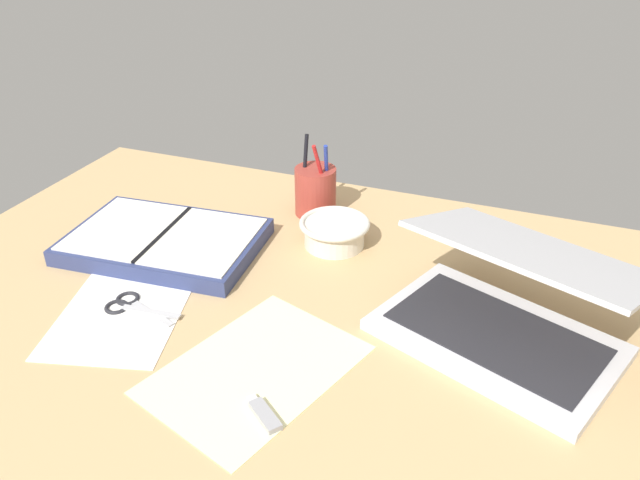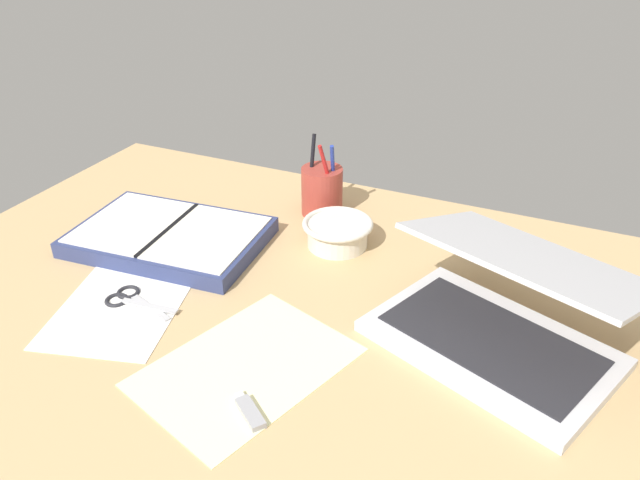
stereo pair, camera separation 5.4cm
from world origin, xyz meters
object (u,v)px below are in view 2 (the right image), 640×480
(bowl, at_px, (339,232))
(laptop, at_px, (504,314))
(planner, at_px, (169,236))
(pen_cup, at_px, (322,191))
(scissors, at_px, (129,299))

(bowl, bearing_deg, laptop, -25.87)
(bowl, xyz_separation_m, planner, (-0.30, -0.13, -0.01))
(bowl, distance_m, planner, 0.33)
(laptop, bearing_deg, bowl, 175.39)
(pen_cup, relative_size, scissors, 1.25)
(laptop, xyz_separation_m, planner, (-0.63, 0.03, -0.03))
(bowl, relative_size, scissors, 1.01)
(pen_cup, xyz_separation_m, scissors, (-0.16, -0.42, -0.05))
(laptop, xyz_separation_m, bowl, (-0.34, 0.16, -0.02))
(pen_cup, bearing_deg, planner, -131.92)
(bowl, distance_m, pen_cup, 0.14)
(laptop, distance_m, planner, 0.64)
(pen_cup, bearing_deg, scissors, -111.33)
(laptop, relative_size, pen_cup, 2.58)
(laptop, distance_m, pen_cup, 0.50)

